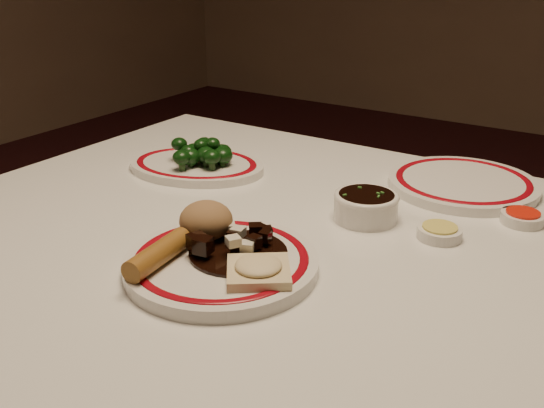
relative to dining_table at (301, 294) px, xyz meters
The scene contains 12 objects.
dining_table is the anchor object (origin of this frame).
main_plate 0.17m from the dining_table, 107.38° to the right, with size 0.32×0.32×0.02m.
rice_mound 0.19m from the dining_table, 133.36° to the right, with size 0.07×0.07×0.05m, color #976F47.
spring_roll 0.25m from the dining_table, 116.76° to the right, with size 0.03×0.03×0.11m, color #956224.
fried_wonton 0.19m from the dining_table, 80.43° to the right, with size 0.11×0.11×0.02m.
stirfry_heap 0.17m from the dining_table, 107.68° to the right, with size 0.13×0.13×0.03m.
broccoli_plate 0.36m from the dining_table, 155.31° to the left, with size 0.30×0.27×0.02m.
broccoli_pile 0.35m from the dining_table, 153.68° to the left, with size 0.12×0.13×0.05m.
soy_bowl 0.17m from the dining_table, 67.40° to the left, with size 0.10×0.10×0.04m.
sweet_sour_dish 0.35m from the dining_table, 42.23° to the left, with size 0.06×0.06×0.02m.
mustard_dish 0.22m from the dining_table, 34.01° to the left, with size 0.06×0.06×0.02m.
far_plate 0.36m from the dining_table, 67.71° to the left, with size 0.31×0.31×0.02m.
Camera 1 is at (0.39, -0.68, 1.14)m, focal length 40.00 mm.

